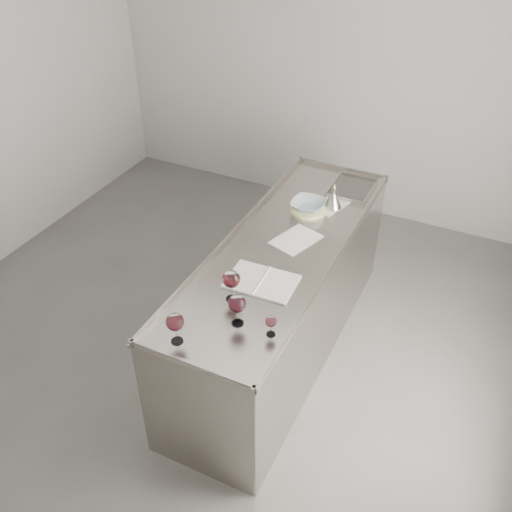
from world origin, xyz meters
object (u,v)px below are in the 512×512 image
at_px(wine_glass_left, 175,323).
at_px(notebook, 261,281).
at_px(wine_glass_small, 271,322).
at_px(counter, 281,299).
at_px(ceramic_bowl, 308,205).
at_px(wine_glass_right, 237,304).
at_px(wine_funnel, 333,200).
at_px(wine_glass_middle, 231,280).

height_order(wine_glass_left, notebook, wine_glass_left).
xyz_separation_m(wine_glass_left, wine_glass_small, (0.43, 0.27, -0.04)).
relative_size(counter, notebook, 5.61).
relative_size(notebook, ceramic_bowl, 1.78).
distance_m(wine_glass_right, ceramic_bowl, 1.29).
xyz_separation_m(wine_glass_small, wine_funnel, (-0.15, 1.41, -0.03)).
height_order(notebook, ceramic_bowl, ceramic_bowl).
height_order(notebook, wine_funnel, wine_funnel).
height_order(wine_glass_right, notebook, wine_glass_right).
bearing_deg(wine_glass_small, wine_glass_left, -148.27).
bearing_deg(wine_funnel, wine_glass_middle, -98.35).
bearing_deg(wine_funnel, counter, -101.65).
bearing_deg(wine_glass_right, counter, 94.98).
xyz_separation_m(wine_glass_middle, wine_glass_small, (0.33, -0.17, -0.05)).
height_order(counter, wine_glass_small, wine_glass_small).
relative_size(wine_glass_right, ceramic_bowl, 0.82).
bearing_deg(wine_glass_left, wine_glass_right, 49.41).
xyz_separation_m(wine_glass_right, ceramic_bowl, (-0.09, 1.28, -0.09)).
distance_m(wine_glass_left, ceramic_bowl, 1.56).
bearing_deg(ceramic_bowl, wine_glass_left, -95.29).
relative_size(counter, wine_glass_small, 18.39).
bearing_deg(wine_glass_middle, counter, 84.92).
xyz_separation_m(ceramic_bowl, wine_funnel, (0.14, 0.13, 0.01)).
relative_size(wine_glass_left, wine_glass_middle, 0.93).
distance_m(wine_glass_left, notebook, 0.70).
xyz_separation_m(wine_glass_left, ceramic_bowl, (0.14, 1.55, -0.09)).
height_order(counter, wine_glass_middle, wine_glass_middle).
distance_m(counter, wine_glass_right, 1.01).
xyz_separation_m(wine_glass_left, wine_glass_right, (0.23, 0.27, 0.00)).
height_order(wine_glass_small, notebook, wine_glass_small).
bearing_deg(wine_glass_right, notebook, 95.34).
xyz_separation_m(counter, notebook, (0.03, -0.41, 0.47)).
relative_size(wine_glass_middle, wine_glass_small, 1.57).
height_order(wine_glass_middle, wine_glass_right, wine_glass_middle).
bearing_deg(notebook, ceramic_bowl, 90.56).
bearing_deg(counter, wine_glass_middle, -95.08).
distance_m(wine_glass_left, wine_glass_small, 0.51).
bearing_deg(wine_glass_middle, wine_glass_left, -103.35).
bearing_deg(wine_glass_left, notebook, 73.60).
bearing_deg(ceramic_bowl, wine_glass_right, -86.15).
height_order(wine_glass_left, wine_glass_small, wine_glass_left).
bearing_deg(wine_glass_middle, notebook, 67.76).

